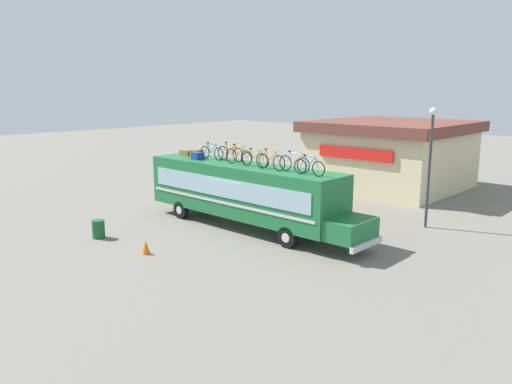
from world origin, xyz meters
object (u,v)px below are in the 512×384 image
(rooftop_bicycle_1, at_px, (212,152))
(rooftop_bicycle_5, at_px, (270,161))
(rooftop_bicycle_2, at_px, (230,153))
(rooftop_bicycle_3, at_px, (239,156))
(street_lamp, at_px, (430,154))
(luggage_bag_2, at_px, (197,153))
(luggage_bag_3, at_px, (198,156))
(bus, at_px, (245,191))
(luggage_bag_1, at_px, (187,153))
(rooftop_bicycle_4, at_px, (255,159))
(trash_bin, at_px, (98,229))
(rooftop_bicycle_6, at_px, (294,163))
(rooftop_bicycle_7, at_px, (309,167))
(traffic_cone, at_px, (146,247))

(rooftop_bicycle_1, distance_m, rooftop_bicycle_5, 4.43)
(rooftop_bicycle_2, height_order, rooftop_bicycle_3, rooftop_bicycle_3)
(street_lamp, bearing_deg, luggage_bag_2, -150.72)
(street_lamp, bearing_deg, luggage_bag_3, -145.93)
(bus, distance_m, street_lamp, 9.12)
(rooftop_bicycle_5, bearing_deg, luggage_bag_1, 174.87)
(rooftop_bicycle_3, distance_m, rooftop_bicycle_4, 1.08)
(rooftop_bicycle_2, bearing_deg, trash_bin, -109.62)
(luggage_bag_3, distance_m, rooftop_bicycle_5, 4.99)
(street_lamp, bearing_deg, trash_bin, -130.24)
(rooftop_bicycle_1, xyz_separation_m, rooftop_bicycle_2, (1.08, 0.29, 0.03))
(rooftop_bicycle_6, bearing_deg, street_lamp, 60.96)
(rooftop_bicycle_2, distance_m, rooftop_bicycle_5, 3.40)
(luggage_bag_3, relative_size, rooftop_bicycle_1, 0.30)
(luggage_bag_3, bearing_deg, trash_bin, -96.03)
(bus, xyz_separation_m, luggage_bag_3, (-3.10, -0.35, 1.47))
(luggage_bag_1, bearing_deg, rooftop_bicycle_7, -3.85)
(street_lamp, bearing_deg, rooftop_bicycle_4, -132.49)
(rooftop_bicycle_1, bearing_deg, luggage_bag_2, 172.53)
(rooftop_bicycle_3, bearing_deg, rooftop_bicycle_6, 1.54)
(luggage_bag_3, bearing_deg, rooftop_bicycle_3, 4.47)
(rooftop_bicycle_6, bearing_deg, trash_bin, -139.08)
(rooftop_bicycle_5, xyz_separation_m, rooftop_bicycle_7, (2.20, 0.00, -0.03))
(traffic_cone, bearing_deg, rooftop_bicycle_7, 52.06)
(rooftop_bicycle_2, distance_m, trash_bin, 7.38)
(rooftop_bicycle_4, xyz_separation_m, trash_bin, (-4.46, -5.78, -3.08))
(trash_bin, bearing_deg, rooftop_bicycle_2, 70.38)
(luggage_bag_1, height_order, luggage_bag_3, luggage_bag_3)
(bus, bearing_deg, street_lamp, 43.40)
(rooftop_bicycle_3, relative_size, rooftop_bicycle_4, 1.03)
(street_lamp, bearing_deg, rooftop_bicycle_1, -146.24)
(rooftop_bicycle_3, height_order, traffic_cone, rooftop_bicycle_3)
(traffic_cone, height_order, street_lamp, street_lamp)
(bus, height_order, luggage_bag_3, luggage_bag_3)
(luggage_bag_2, relative_size, rooftop_bicycle_2, 0.31)
(rooftop_bicycle_7, bearing_deg, rooftop_bicycle_3, 177.88)
(rooftop_bicycle_2, bearing_deg, luggage_bag_1, -178.22)
(rooftop_bicycle_7, height_order, traffic_cone, rooftop_bicycle_7)
(rooftop_bicycle_5, bearing_deg, bus, 171.10)
(bus, relative_size, rooftop_bicycle_6, 7.50)
(rooftop_bicycle_1, xyz_separation_m, rooftop_bicycle_6, (5.59, -0.15, 0.01))
(rooftop_bicycle_5, xyz_separation_m, rooftop_bicycle_6, (1.18, 0.26, -0.01))
(rooftop_bicycle_3, bearing_deg, luggage_bag_1, 174.47)
(rooftop_bicycle_4, relative_size, traffic_cone, 3.07)
(rooftop_bicycle_3, bearing_deg, luggage_bag_3, -175.53)
(rooftop_bicycle_4, relative_size, rooftop_bicycle_7, 1.06)
(luggage_bag_1, distance_m, luggage_bag_3, 1.80)
(luggage_bag_1, xyz_separation_m, rooftop_bicycle_2, (3.33, 0.10, 0.25))
(trash_bin, bearing_deg, rooftop_bicycle_5, 45.14)
(rooftop_bicycle_3, height_order, rooftop_bicycle_6, rooftop_bicycle_3)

